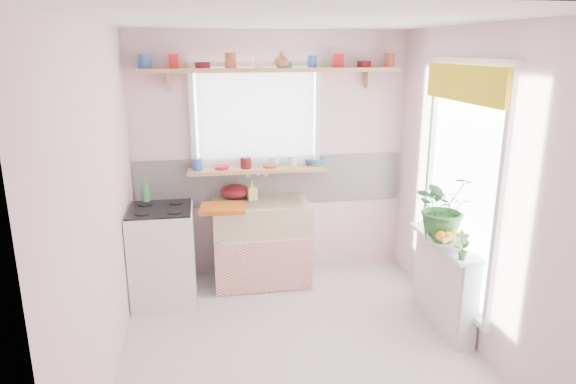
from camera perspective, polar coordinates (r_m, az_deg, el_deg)
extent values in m
plane|color=beige|center=(4.28, 1.25, -17.11)|extent=(3.20, 3.20, 0.00)
plane|color=white|center=(3.60, 1.50, 18.54)|extent=(3.20, 3.20, 0.00)
plane|color=#F5CDD3|center=(5.29, -1.91, 4.01)|extent=(2.80, 0.00, 2.80)
plane|color=#F5CDD3|center=(2.31, 9.02, -12.06)|extent=(2.80, 0.00, 2.80)
plane|color=#F5CDD3|center=(3.76, -20.09, -1.83)|extent=(0.00, 3.20, 3.20)
plane|color=#F5CDD3|center=(4.24, 20.28, 0.08)|extent=(0.00, 3.20, 3.20)
cube|color=white|center=(5.33, -1.87, 1.35)|extent=(2.74, 0.03, 0.50)
cube|color=pink|center=(5.38, -1.85, -0.73)|extent=(2.74, 0.02, 0.12)
cube|color=white|center=(5.20, -3.60, 8.26)|extent=(1.20, 0.01, 1.00)
cube|color=white|center=(5.14, -3.52, 8.16)|extent=(1.15, 0.02, 0.95)
cube|color=white|center=(4.41, 18.96, 0.77)|extent=(0.01, 1.10, 1.90)
cube|color=gold|center=(4.24, 18.91, 11.35)|extent=(0.03, 1.20, 0.28)
cube|color=white|center=(5.28, -3.00, -7.14)|extent=(0.85, 0.55, 0.55)
cube|color=#E95044|center=(5.02, -2.63, -8.36)|extent=(0.95, 0.02, 0.53)
cube|color=beige|center=(5.13, -3.07, -2.75)|extent=(0.95, 0.55, 0.30)
cylinder|color=silver|center=(5.26, -3.45, 2.24)|extent=(0.03, 0.22, 0.03)
cube|color=white|center=(4.97, -13.72, -6.89)|extent=(0.58, 0.58, 0.90)
cube|color=black|center=(4.82, -14.06, -1.89)|extent=(0.56, 0.56, 0.02)
cylinder|color=black|center=(4.69, -15.90, -2.29)|extent=(0.14, 0.14, 0.01)
cylinder|color=black|center=(4.67, -12.48, -2.15)|extent=(0.14, 0.14, 0.01)
cylinder|color=black|center=(4.96, -15.57, -1.30)|extent=(0.14, 0.14, 0.01)
cylinder|color=black|center=(4.94, -12.34, -1.16)|extent=(0.14, 0.14, 0.01)
cube|color=white|center=(4.66, 16.95, -9.74)|extent=(0.15, 0.90, 0.75)
cube|color=white|center=(4.50, 17.00, -5.34)|extent=(0.22, 0.95, 0.03)
cube|color=tan|center=(5.18, -3.37, 2.49)|extent=(1.40, 0.22, 0.04)
cube|color=tan|center=(5.06, -1.80, 13.41)|extent=(2.52, 0.24, 0.04)
cylinder|color=#3359A5|center=(5.03, -15.65, 13.76)|extent=(0.11, 0.11, 0.12)
cylinder|color=red|center=(5.01, -12.59, 13.95)|extent=(0.11, 0.11, 0.12)
cylinder|color=#590F14|center=(5.01, -9.48, 13.77)|extent=(0.11, 0.11, 0.06)
cylinder|color=#A55133|center=(5.01, -6.41, 14.22)|extent=(0.11, 0.11, 0.12)
cylinder|color=silver|center=(5.04, -3.34, 14.30)|extent=(0.11, 0.11, 0.12)
cylinder|color=#3F7F4C|center=(5.07, -0.30, 13.99)|extent=(0.11, 0.11, 0.06)
cylinder|color=#3359A5|center=(5.12, 2.69, 14.33)|extent=(0.11, 0.11, 0.12)
cylinder|color=red|center=(5.18, 5.62, 14.29)|extent=(0.11, 0.11, 0.12)
cylinder|color=#590F14|center=(5.26, 8.45, 13.89)|extent=(0.11, 0.11, 0.06)
cylinder|color=#A55133|center=(5.34, 11.23, 14.11)|extent=(0.11, 0.11, 0.12)
cylinder|color=#3359A5|center=(5.13, -10.29, 3.06)|extent=(0.11, 0.11, 0.12)
cylinder|color=red|center=(5.14, -7.52, 3.19)|extent=(0.11, 0.11, 0.12)
cylinder|color=#590F14|center=(5.16, -4.75, 2.98)|extent=(0.11, 0.11, 0.06)
cylinder|color=#A55133|center=(5.18, -2.02, 3.41)|extent=(0.11, 0.11, 0.12)
cylinder|color=silver|center=(5.21, 0.69, 3.51)|extent=(0.11, 0.11, 0.12)
cylinder|color=#3F7F4C|center=(5.27, 3.35, 3.28)|extent=(0.11, 0.11, 0.06)
cube|color=#CD5C12|center=(4.86, -7.23, -1.79)|extent=(0.45, 0.35, 0.04)
ellipsoid|color=#5F1014|center=(5.23, -5.86, 0.08)|extent=(0.35, 0.35, 0.14)
imported|color=#245923|center=(4.42, 16.96, -1.55)|extent=(0.60, 0.54, 0.57)
imported|color=silver|center=(4.32, 17.27, -5.46)|extent=(0.40, 0.40, 0.08)
imported|color=#346D2B|center=(4.09, 18.84, -5.63)|extent=(0.13, 0.10, 0.23)
imported|color=#E2D964|center=(5.15, -4.00, 0.20)|extent=(0.10, 0.10, 0.20)
imported|color=silver|center=(5.24, -1.60, 3.39)|extent=(0.14, 0.14, 0.09)
imported|color=#396AB9|center=(5.32, 2.94, 3.44)|extent=(0.26, 0.26, 0.07)
imported|color=#9B592F|center=(5.01, -0.73, 14.50)|extent=(0.16, 0.16, 0.15)
imported|color=#428544|center=(5.01, -15.56, 0.13)|extent=(0.11, 0.11, 0.22)
sphere|color=orange|center=(4.30, 17.33, -4.71)|extent=(0.08, 0.08, 0.08)
sphere|color=orange|center=(4.35, 17.87, -4.51)|extent=(0.08, 0.08, 0.08)
sphere|color=orange|center=(4.29, 16.61, -4.67)|extent=(0.08, 0.08, 0.08)
cylinder|color=yellow|center=(4.26, 17.88, -4.79)|extent=(0.18, 0.04, 0.10)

